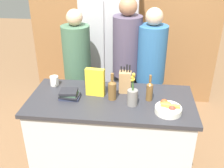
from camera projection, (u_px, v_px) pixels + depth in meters
name	position (u px, v px, depth m)	size (l,w,h in m)	color
ground_plane	(111.00, 167.00, 3.00)	(14.00, 14.00, 0.00)	brown
kitchen_island	(111.00, 135.00, 2.80)	(1.64, 0.77, 0.90)	silver
back_wall_wood	(124.00, 20.00, 3.90)	(2.84, 0.12, 2.60)	olive
refrigerator	(111.00, 45.00, 3.72)	(0.75, 0.63, 2.04)	#B7B7BC
fruit_bowl	(168.00, 108.00, 2.37)	(0.24, 0.24, 0.10)	silver
knife_block	(125.00, 82.00, 2.68)	(0.12, 0.10, 0.31)	tan
flower_vase	(132.00, 96.00, 2.46)	(0.10, 0.10, 0.34)	gray
cereal_box	(95.00, 82.00, 2.61)	(0.19, 0.08, 0.29)	yellow
coffee_mug	(54.00, 81.00, 2.84)	(0.09, 0.13, 0.10)	silver
book_stack	(69.00, 95.00, 2.59)	(0.20, 0.17, 0.08)	#2D334C
bottle_oil	(88.00, 80.00, 2.81)	(0.08, 0.08, 0.20)	black
bottle_vinegar	(150.00, 90.00, 2.53)	(0.06, 0.06, 0.27)	brown
bottle_wine	(112.00, 89.00, 2.55)	(0.08, 0.08, 0.28)	brown
person_at_sink	(78.00, 68.00, 3.26)	(0.34, 0.34, 1.63)	#383842
person_in_blue	(127.00, 63.00, 3.18)	(0.34, 0.34, 1.77)	#383842
person_in_red_tee	(150.00, 70.00, 3.12)	(0.34, 0.34, 1.67)	#383842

